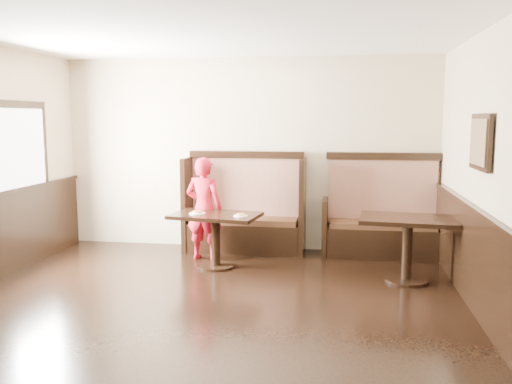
% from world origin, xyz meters
% --- Properties ---
extents(ground, '(7.00, 7.00, 0.00)m').
position_xyz_m(ground, '(0.00, 0.00, 0.00)').
color(ground, black).
rests_on(ground, ground).
extents(room_shell, '(7.00, 7.00, 7.00)m').
position_xyz_m(room_shell, '(-0.30, 0.28, 0.67)').
color(room_shell, beige).
rests_on(room_shell, ground).
extents(booth_main, '(1.75, 0.72, 1.45)m').
position_xyz_m(booth_main, '(0.00, 3.30, 0.53)').
color(booth_main, black).
rests_on(booth_main, ground).
extents(booth_neighbor, '(1.65, 0.72, 1.45)m').
position_xyz_m(booth_neighbor, '(1.95, 3.29, 0.48)').
color(booth_neighbor, black).
rests_on(booth_neighbor, ground).
extents(table_main, '(1.20, 0.85, 0.71)m').
position_xyz_m(table_main, '(-0.22, 2.35, 0.54)').
color(table_main, black).
rests_on(table_main, ground).
extents(table_neighbor, '(1.17, 0.83, 0.77)m').
position_xyz_m(table_neighbor, '(2.16, 2.10, 0.58)').
color(table_neighbor, black).
rests_on(table_neighbor, ground).
extents(child, '(0.56, 0.42, 1.41)m').
position_xyz_m(child, '(-0.46, 2.71, 0.71)').
color(child, red).
rests_on(child, ground).
extents(pizza_plate_left, '(0.21, 0.21, 0.04)m').
position_xyz_m(pizza_plate_left, '(-0.45, 2.31, 0.72)').
color(pizza_plate_left, white).
rests_on(pizza_plate_left, table_main).
extents(pizza_plate_right, '(0.18, 0.18, 0.03)m').
position_xyz_m(pizza_plate_right, '(0.13, 2.23, 0.72)').
color(pizza_plate_right, white).
rests_on(pizza_plate_right, table_main).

